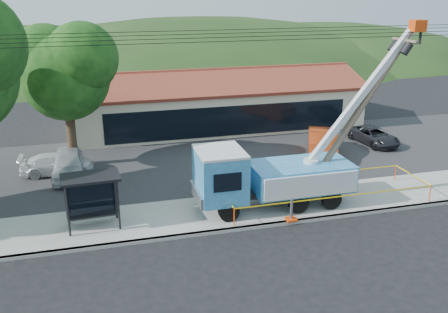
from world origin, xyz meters
TOP-DOWN VIEW (x-y plane):
  - ground at (0.00, 0.00)m, footprint 120.00×120.00m
  - curb at (0.00, 2.10)m, footprint 60.00×0.25m
  - sidewalk at (0.00, 4.00)m, footprint 60.00×4.00m
  - parking_lot at (0.00, 12.00)m, footprint 60.00×12.00m
  - strip_mall at (4.00, 19.98)m, footprint 22.50×8.53m
  - tree_lot at (-7.00, 13.00)m, footprint 6.30×5.60m
  - hill_west at (-15.00, 55.00)m, footprint 78.40×56.00m
  - hill_center at (10.00, 55.00)m, footprint 89.60×64.00m
  - hill_east at (30.00, 55.00)m, footprint 72.80×52.00m
  - utility_truck at (2.69, 4.02)m, footprint 11.51×4.30m
  - leaning_pole at (7.51, 4.03)m, footprint 5.93×1.97m
  - bus_shelter at (-6.01, 4.13)m, footprint 2.70×1.74m
  - caution_tape at (5.64, 3.90)m, footprint 10.67×3.19m
  - car_silver at (-7.27, 11.09)m, footprint 1.91×4.66m
  - car_red at (8.83, 10.67)m, footprint 3.70×5.42m
  - car_white at (-7.95, 11.75)m, footprint 4.29×1.84m
  - car_dark at (13.51, 12.05)m, footprint 2.37×4.41m

SIDE VIEW (x-z plane):
  - ground at x=0.00m, z-range 0.00..0.00m
  - hill_west at x=-15.00m, z-range -14.00..14.00m
  - hill_center at x=10.00m, z-range -16.00..16.00m
  - hill_east at x=30.00m, z-range -13.00..13.00m
  - car_silver at x=-7.27m, z-range -0.79..0.79m
  - car_red at x=8.83m, z-range -0.85..0.85m
  - car_white at x=-7.95m, z-range -0.62..0.62m
  - car_dark at x=13.51m, z-range -0.59..0.59m
  - parking_lot at x=0.00m, z-range 0.00..0.10m
  - curb at x=0.00m, z-range 0.00..0.15m
  - sidewalk at x=0.00m, z-range 0.00..0.15m
  - caution_tape at x=5.64m, z-range 0.38..1.30m
  - utility_truck at x=2.69m, z-range -2.67..6.41m
  - strip_mall at x=4.00m, z-range -0.46..4.22m
  - bus_shelter at x=-6.01m, z-range 0.74..3.27m
  - leaning_pole at x=7.51m, z-range 0.52..9.52m
  - tree_lot at x=-7.00m, z-range 1.74..10.68m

